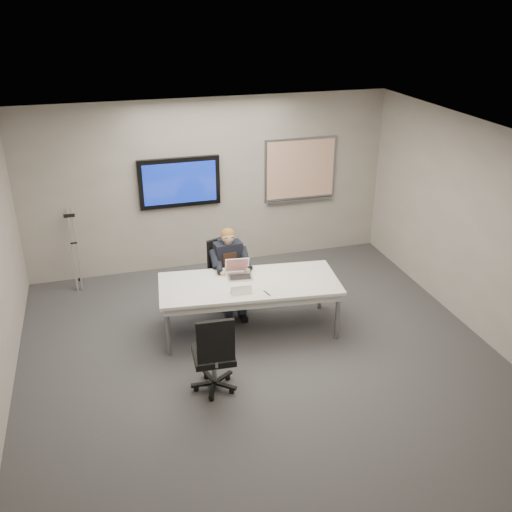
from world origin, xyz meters
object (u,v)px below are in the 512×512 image
object	(u,v)px
office_chair_near	(215,367)
seated_person	(231,280)
office_chair_far	(227,285)
laptop	(239,272)
conference_table	(249,288)

from	to	relation	value
office_chair_near	seated_person	distance (m)	1.85
office_chair_far	laptop	bearing A→B (deg)	-106.43
conference_table	office_chair_near	xyz separation A→B (m)	(-0.74, -1.17, -0.32)
office_chair_near	office_chair_far	bearing A→B (deg)	-103.76
seated_person	conference_table	bearing A→B (deg)	-84.69
office_chair_far	office_chair_near	world-z (taller)	office_chair_near
seated_person	laptop	bearing A→B (deg)	-91.15
conference_table	office_chair_far	xyz separation A→B (m)	(-0.13, 0.80, -0.34)
conference_table	laptop	world-z (taller)	laptop
office_chair_far	laptop	size ratio (longest dim) A/B	2.84
conference_table	seated_person	xyz separation A→B (m)	(-0.12, 0.56, -0.15)
office_chair_near	seated_person	bearing A→B (deg)	-106.39
laptop	office_chair_far	bearing A→B (deg)	101.54
office_chair_far	seated_person	bearing A→B (deg)	-107.17
seated_person	laptop	size ratio (longest dim) A/B	3.51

